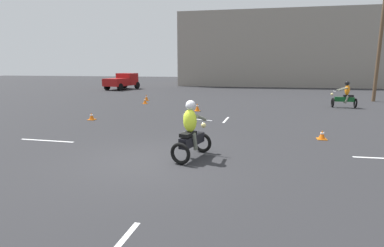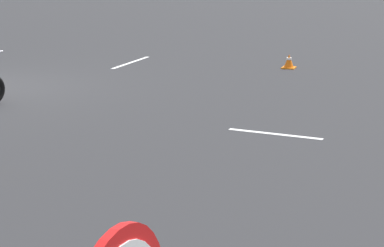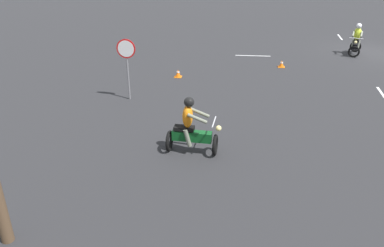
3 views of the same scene
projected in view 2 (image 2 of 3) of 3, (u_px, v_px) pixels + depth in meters
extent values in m
cube|color=orange|center=(289.00, 68.00, 18.47)|extent=(0.32, 0.32, 0.03)
cone|color=orange|center=(289.00, 61.00, 18.43)|extent=(0.24, 0.24, 0.32)
cylinder|color=white|center=(289.00, 59.00, 18.42)|extent=(0.13, 0.13, 0.05)
cube|color=silver|center=(275.00, 134.00, 12.25)|extent=(0.22, 1.61, 0.01)
cube|color=silver|center=(131.00, 62.00, 19.33)|extent=(2.07, 0.15, 0.01)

